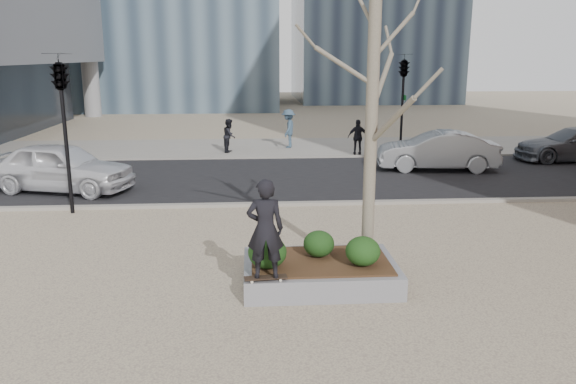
{
  "coord_description": "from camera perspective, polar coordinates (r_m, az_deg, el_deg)",
  "views": [
    {
      "loc": [
        -0.34,
        -10.39,
        4.43
      ],
      "look_at": [
        0.5,
        2.0,
        1.4
      ],
      "focal_mm": 35.0,
      "sensor_mm": 36.0,
      "label": 1
    }
  ],
  "objects": [
    {
      "name": "skateboarder",
      "position": [
        9.97,
        -2.33,
        -3.76
      ],
      "size": [
        0.67,
        0.44,
        1.82
      ],
      "primitive_type": "imported",
      "rotation": [
        0.0,
        0.0,
        3.14
      ],
      "color": "black",
      "rests_on": "skateboard"
    },
    {
      "name": "ground",
      "position": [
        11.3,
        -1.87,
        -9.38
      ],
      "size": [
        120.0,
        120.0,
        0.0
      ],
      "primitive_type": "plane",
      "color": "tan",
      "rests_on": "ground"
    },
    {
      "name": "pedestrian_a",
      "position": [
        26.36,
        -5.96,
        5.72
      ],
      "size": [
        0.74,
        0.87,
        1.55
      ],
      "primitive_type": "imported",
      "rotation": [
        0.0,
        0.0,
        1.35
      ],
      "color": "black",
      "rests_on": "far_sidewalk"
    },
    {
      "name": "planter",
      "position": [
        11.29,
        3.25,
        -8.18
      ],
      "size": [
        3.0,
        2.0,
        0.45
      ],
      "primitive_type": "cube",
      "color": "gray",
      "rests_on": "ground"
    },
    {
      "name": "sycamore_tree",
      "position": [
        10.96,
        8.59,
        10.22
      ],
      "size": [
        2.8,
        2.8,
        6.6
      ],
      "primitive_type": null,
      "color": "gray",
      "rests_on": "planter_mulch"
    },
    {
      "name": "car_silver",
      "position": [
        22.87,
        14.91,
        4.07
      ],
      "size": [
        4.79,
        2.19,
        1.52
      ],
      "primitive_type": "imported",
      "rotation": [
        0.0,
        0.0,
        4.58
      ],
      "color": "#929599",
      "rests_on": "street"
    },
    {
      "name": "car_third",
      "position": [
        27.0,
        27.09,
        4.34
      ],
      "size": [
        5.01,
        2.23,
        1.43
      ],
      "primitive_type": "imported",
      "rotation": [
        0.0,
        0.0,
        4.66
      ],
      "color": "#545861",
      "rests_on": "street"
    },
    {
      "name": "pedestrian_c",
      "position": [
        25.77,
        7.14,
        5.55
      ],
      "size": [
        0.98,
        0.5,
        1.6
      ],
      "primitive_type": "imported",
      "rotation": [
        0.0,
        0.0,
        3.02
      ],
      "color": "black",
      "rests_on": "far_sidewalk"
    },
    {
      "name": "far_sidewalk",
      "position": [
        27.75,
        -3.13,
        4.52
      ],
      "size": [
        60.0,
        6.0,
        0.02
      ],
      "primitive_type": "cube",
      "color": "gray",
      "rests_on": "ground"
    },
    {
      "name": "planter_mulch",
      "position": [
        11.2,
        3.27,
        -7.02
      ],
      "size": [
        2.7,
        1.7,
        0.04
      ],
      "primitive_type": "cube",
      "color": "#382314",
      "rests_on": "planter"
    },
    {
      "name": "traffic_light_far",
      "position": [
        26.0,
        11.53,
        8.63
      ],
      "size": [
        0.6,
        2.48,
        4.5
      ],
      "primitive_type": null,
      "color": "black",
      "rests_on": "ground"
    },
    {
      "name": "skateboard",
      "position": [
        10.3,
        -2.28,
        -8.81
      ],
      "size": [
        0.8,
        0.28,
        0.08
      ],
      "primitive_type": null,
      "rotation": [
        0.0,
        0.0,
        0.1
      ],
      "color": "black",
      "rests_on": "planter"
    },
    {
      "name": "shrub_right",
      "position": [
        10.92,
        7.61,
        -5.98
      ],
      "size": [
        0.67,
        0.67,
        0.57
      ],
      "primitive_type": "ellipsoid",
      "color": "#173711",
      "rests_on": "planter_mulch"
    },
    {
      "name": "street",
      "position": [
        20.87,
        -2.85,
        1.46
      ],
      "size": [
        60.0,
        8.0,
        0.02
      ],
      "primitive_type": "cube",
      "color": "black",
      "rests_on": "ground"
    },
    {
      "name": "pedestrian_b",
      "position": [
        27.54,
        0.04,
        6.47
      ],
      "size": [
        0.95,
        1.34,
        1.87
      ],
      "primitive_type": "imported",
      "rotation": [
        0.0,
        0.0,
        4.48
      ],
      "color": "#374E63",
      "rests_on": "far_sidewalk"
    },
    {
      "name": "traffic_light_near",
      "position": [
        16.94,
        -21.67,
        5.35
      ],
      "size": [
        0.6,
        2.48,
        4.5
      ],
      "primitive_type": null,
      "color": "black",
      "rests_on": "ground"
    },
    {
      "name": "shrub_middle",
      "position": [
        11.31,
        3.15,
        -5.27
      ],
      "size": [
        0.62,
        0.62,
        0.53
      ],
      "primitive_type": "ellipsoid",
      "color": "#113612",
      "rests_on": "planter_mulch"
    },
    {
      "name": "shrub_left",
      "position": [
        10.7,
        -2.11,
        -6.12
      ],
      "size": [
        0.74,
        0.74,
        0.62
      ],
      "primitive_type": "ellipsoid",
      "color": "black",
      "rests_on": "planter_mulch"
    },
    {
      "name": "police_car",
      "position": [
        20.04,
        -22.08,
        2.37
      ],
      "size": [
        5.15,
        3.19,
        1.64
      ],
      "primitive_type": "imported",
      "rotation": [
        0.0,
        0.0,
        1.29
      ],
      "color": "silver",
      "rests_on": "street"
    }
  ]
}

